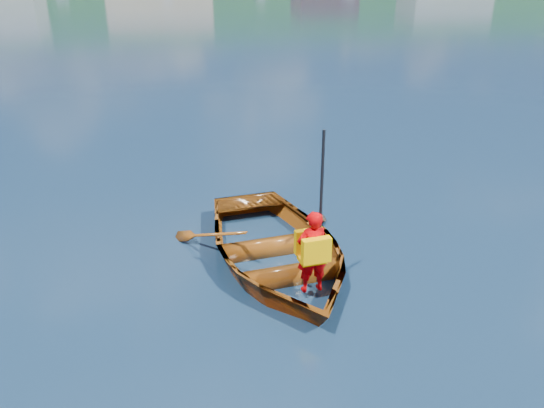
# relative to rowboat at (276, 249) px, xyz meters

# --- Properties ---
(ground) EXTENTS (600.00, 600.00, 0.00)m
(ground) POSITION_rel_rowboat_xyz_m (-1.05, 0.25, -0.21)
(ground) COLOR #152143
(ground) RESTS_ON ground
(rowboat) EXTENTS (2.91, 3.75, 0.71)m
(rowboat) POSITION_rel_rowboat_xyz_m (0.00, 0.00, 0.00)
(rowboat) COLOR brown
(rowboat) RESTS_ON ground
(child_paddler) EXTENTS (0.41, 0.38, 1.92)m
(child_paddler) POSITION_rel_rowboat_xyz_m (0.28, -0.87, 0.43)
(child_paddler) COLOR #C70004
(child_paddler) RESTS_ON ground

